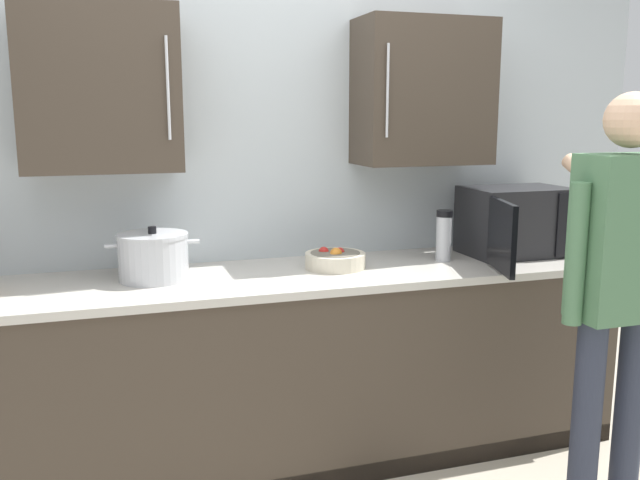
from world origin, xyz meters
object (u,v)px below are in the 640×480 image
Objects in this scene: microwave_oven at (512,222)px; person_figure at (617,277)px; stock_pot at (153,257)px; fruit_bowl at (335,259)px; thermos_flask at (444,236)px.

microwave_oven is 0.90m from person_figure.
microwave_oven is 1.79× the size of stock_pot.
fruit_bowl is (0.81, -0.02, -0.06)m from stock_pot.
microwave_oven is at bearing 81.56° from person_figure.
stock_pot is at bearing 179.47° from microwave_oven.
fruit_bowl is at bearing -179.66° from microwave_oven.
microwave_oven is at bearing -0.53° from stock_pot.
microwave_oven is 0.95m from fruit_bowl.
stock_pot is 1.86m from person_figure.
thermos_flask is at bearing 106.66° from person_figure.
thermos_flask is 0.15× the size of person_figure.
stock_pot is (-1.75, 0.02, -0.07)m from microwave_oven.
thermos_flask is (-0.39, -0.02, -0.05)m from microwave_oven.
thermos_flask is at bearing -1.65° from stock_pot.
thermos_flask is 0.91m from person_figure.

